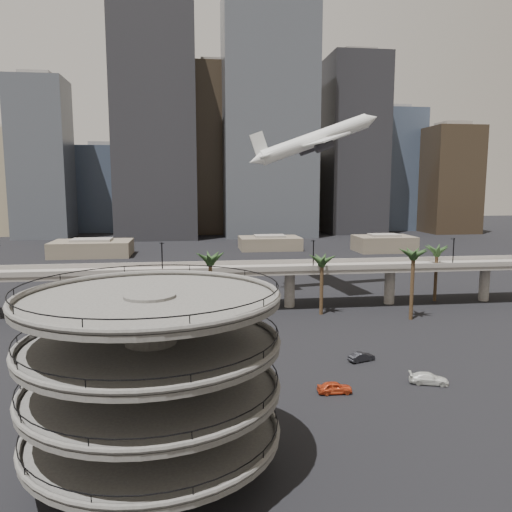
{
  "coord_description": "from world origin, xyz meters",
  "views": [
    {
      "loc": [
        -9.51,
        -45.95,
        25.34
      ],
      "look_at": [
        0.29,
        28.0,
        14.8
      ],
      "focal_mm": 35.0,
      "sensor_mm": 36.0,
      "label": 1
    }
  ],
  "objects": [
    {
      "name": "palm_trees",
      "position": [
        21.48,
        47.47,
        11.3
      ],
      "size": [
        54.4,
        18.4,
        14.0
      ],
      "color": "#4D3721",
      "rests_on": "ground"
    },
    {
      "name": "skyline",
      "position": [
        15.11,
        217.08,
        43.46
      ],
      "size": [
        269.0,
        86.0,
        118.88
      ],
      "color": "#85755C",
      "rests_on": "ground"
    },
    {
      "name": "car_a",
      "position": [
        7.76,
        10.68,
        0.73
      ],
      "size": [
        4.32,
        1.84,
        1.46
      ],
      "primitive_type": "imported",
      "rotation": [
        0.0,
        0.0,
        1.54
      ],
      "color": "#C43F1C",
      "rests_on": "ground"
    },
    {
      "name": "parking_ramp",
      "position": [
        -13.0,
        -4.0,
        9.84
      ],
      "size": [
        22.2,
        22.2,
        17.35
      ],
      "color": "#4D4B48",
      "rests_on": "ground"
    },
    {
      "name": "ground",
      "position": [
        0.0,
        0.0,
        0.0
      ],
      "size": [
        700.0,
        700.0,
        0.0
      ],
      "primitive_type": "plane",
      "color": "black",
      "rests_on": "ground"
    },
    {
      "name": "low_buildings",
      "position": [
        6.89,
        142.3,
        2.86
      ],
      "size": [
        135.0,
        27.5,
        6.8
      ],
      "color": "brown",
      "rests_on": "ground"
    },
    {
      "name": "car_b",
      "position": [
        14.88,
        21.14,
        0.66
      ],
      "size": [
        4.26,
        2.66,
        1.33
      ],
      "primitive_type": "imported",
      "rotation": [
        0.0,
        0.0,
        1.91
      ],
      "color": "black",
      "rests_on": "ground"
    },
    {
      "name": "car_c",
      "position": [
        20.64,
        11.96,
        0.71
      ],
      "size": [
        5.25,
        3.34,
        1.42
      ],
      "primitive_type": "imported",
      "rotation": [
        0.0,
        0.0,
        1.27
      ],
      "color": "silver",
      "rests_on": "ground"
    },
    {
      "name": "overpass",
      "position": [
        0.0,
        55.0,
        7.34
      ],
      "size": [
        130.0,
        9.3,
        14.7
      ],
      "color": "slate",
      "rests_on": "ground"
    },
    {
      "name": "airborne_jet",
      "position": [
        19.33,
        68.82,
        35.77
      ],
      "size": [
        32.49,
        29.33,
        14.17
      ],
      "rotation": [
        0.0,
        -0.34,
        0.12
      ],
      "color": "silver",
      "rests_on": "ground"
    }
  ]
}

